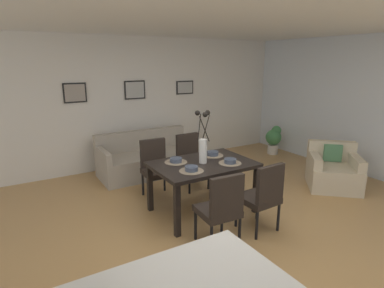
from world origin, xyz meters
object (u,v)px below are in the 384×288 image
bowl_near_left (191,168)px  framed_picture_right (185,87)px  bowl_far_right (213,153)px  dining_chair_far_left (263,194)px  potted_plant (274,138)px  dining_chair_near_right (156,165)px  bowl_far_left (230,161)px  dining_chair_far_right (191,158)px  centerpiece_vase (203,143)px  framed_picture_center (135,90)px  sofa (148,159)px  dining_chair_near_left (221,207)px  framed_picture_left (75,93)px  bowl_near_right (176,160)px  dining_table (203,169)px  armchair (333,171)px

bowl_near_left → framed_picture_right: (1.47, 2.74, 0.78)m
bowl_far_right → framed_picture_right: 2.58m
dining_chair_far_left → potted_plant: size_ratio=1.37×
dining_chair_near_right → bowl_far_left: 1.28m
bowl_far_left → framed_picture_right: bearing=73.0°
dining_chair_far_right → potted_plant: 2.78m
dining_chair_far_right → centerpiece_vase: bearing=-110.4°
dining_chair_near_right → bowl_near_left: dining_chair_near_right is taller
dining_chair_far_left → framed_picture_center: framed_picture_center is taller
centerpiece_vase → sofa: bearing=91.3°
dining_chair_near_left → framed_picture_left: (-0.84, 3.40, 1.05)m
potted_plant → bowl_near_right: bearing=-157.1°
dining_chair_near_left → sofa: bearing=84.4°
bowl_near_right → dining_chair_near_right: bearing=92.2°
dining_chair_far_right → potted_plant: dining_chair_far_right is taller
framed_picture_right → dining_chair_far_right: bearing=-116.7°
dining_table → dining_chair_near_left: 0.94m
dining_chair_near_left → potted_plant: dining_chair_near_left is taller
framed_picture_center → bowl_far_right: bearing=-82.3°
bowl_near_right → potted_plant: bearing=22.9°
dining_chair_near_left → framed_picture_right: size_ratio=2.25×
dining_chair_near_left → armchair: (2.75, 0.50, -0.23)m
dining_chair_near_right → framed_picture_center: framed_picture_center is taller
dining_chair_far_right → bowl_near_right: (-0.65, -0.69, 0.27)m
bowl_far_right → dining_chair_near_right: bearing=135.6°
sofa → framed_picture_center: 1.43m
framed_picture_left → sofa: bearing=-29.4°
dining_chair_near_left → bowl_near_right: 1.12m
centerpiece_vase → sofa: (-0.04, 1.90, -0.74)m
dining_table → dining_chair_near_right: bearing=111.7°
dining_chair_far_left → dining_chair_far_right: same height
dining_chair_far_left → bowl_far_right: (-0.03, 1.07, 0.27)m
bowl_near_left → bowl_near_right: size_ratio=1.00×
bowl_near_left → framed_picture_left: (-0.84, 2.74, 0.78)m
dining_chair_far_left → framed_picture_center: size_ratio=2.14×
bowl_far_right → framed_picture_left: 2.85m
dining_chair_near_right → dining_chair_far_left: same height
dining_chair_near_right → framed_picture_right: bearing=48.3°
sofa → centerpiece_vase: bearing=-88.7°
dining_chair_far_left → centerpiece_vase: size_ratio=1.25×
centerpiece_vase → bowl_far_left: (0.31, -0.22, -0.24)m
dining_table → dining_chair_near_left: bearing=-109.6°
centerpiece_vase → bowl_far_left: 0.45m
bowl_near_left → armchair: (2.76, -0.16, -0.49)m
dining_chair_far_left → bowl_far_left: (-0.03, 0.65, 0.27)m
centerpiece_vase → bowl_near_right: size_ratio=4.32×
centerpiece_vase → framed_picture_right: size_ratio=1.79×
framed_picture_right → potted_plant: framed_picture_right is taller
bowl_near_left → armchair: bowl_near_left is taller
armchair → bowl_far_right: bearing=164.6°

